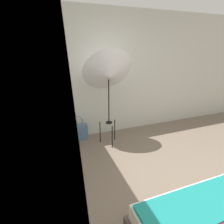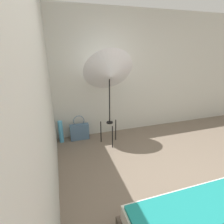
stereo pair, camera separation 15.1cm
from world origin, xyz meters
name	(u,v)px [view 2 (the right image)]	position (x,y,z in m)	size (l,w,h in m)	color
ground_plane	(189,218)	(0.00, 0.00, 0.00)	(14.00, 14.00, 0.00)	#756656
wall_back	(119,75)	(0.00, 2.44, 1.30)	(8.00, 0.05, 2.60)	beige
wall_side_left	(45,98)	(-1.45, 1.00, 1.30)	(0.05, 8.00, 2.60)	beige
photo_umbrella	(109,74)	(-0.38, 1.91, 1.41)	(0.93, 0.68, 1.86)	black
tote_bag	(80,132)	(-0.95, 2.26, 0.18)	(0.39, 0.12, 0.54)	slate
paper_roll	(61,132)	(-1.33, 2.26, 0.23)	(0.09, 0.09, 0.47)	#4CA3D1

